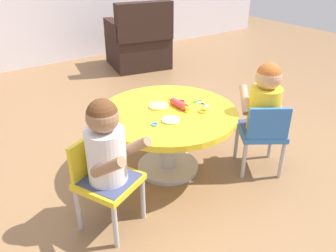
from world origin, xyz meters
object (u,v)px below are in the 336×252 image
at_px(seated_child_left, 106,145).
at_px(seated_child_right, 265,100).
at_px(child_chair_left, 104,179).
at_px(rolling_pin, 179,104).
at_px(child_chair_right, 262,133).
at_px(craft_table, 168,124).
at_px(craft_scissors, 200,103).
at_px(armchair_dark, 139,43).

distance_m(seated_child_left, seated_child_right, 1.13).
height_order(child_chair_left, rolling_pin, child_chair_left).
height_order(seated_child_left, seated_child_right, same).
bearing_deg(child_chair_right, seated_child_right, 55.78).
relative_size(craft_table, seated_child_left, 1.83).
bearing_deg(rolling_pin, seated_child_right, -39.17).
bearing_deg(child_chair_left, seated_child_left, -65.58).
distance_m(craft_table, craft_scissors, 0.28).
height_order(craft_table, child_chair_right, child_chair_right).
bearing_deg(seated_child_left, craft_table, 24.88).
bearing_deg(child_chair_right, craft_scissors, 125.25).
xyz_separation_m(craft_table, craft_scissors, (0.26, -0.02, 0.11)).
bearing_deg(armchair_dark, seated_child_left, -124.38).
bearing_deg(seated_child_right, rolling_pin, 140.83).
height_order(craft_table, seated_child_left, seated_child_left).
height_order(child_chair_left, seated_child_right, seated_child_right).
xyz_separation_m(child_chair_right, seated_child_right, (0.02, 0.03, 0.23)).
relative_size(child_chair_left, rolling_pin, 2.33).
bearing_deg(seated_child_right, seated_child_left, 175.56).
xyz_separation_m(seated_child_right, craft_scissors, (-0.28, 0.34, -0.07)).
bearing_deg(child_chair_left, craft_scissors, 13.85).
height_order(child_chair_right, rolling_pin, child_chair_right).
height_order(child_chair_right, seated_child_right, seated_child_right).
bearing_deg(child_chair_left, armchair_dark, 54.95).
height_order(seated_child_left, child_chair_right, seated_child_left).
height_order(seated_child_left, craft_scissors, seated_child_left).
height_order(craft_table, seated_child_right, seated_child_right).
distance_m(seated_child_right, craft_scissors, 0.44).
xyz_separation_m(craft_table, seated_child_left, (-0.59, -0.27, 0.17)).
distance_m(seated_child_right, armchair_dark, 2.57).
bearing_deg(rolling_pin, craft_scissors, -9.75).
relative_size(seated_child_left, craft_scissors, 3.77).
distance_m(child_chair_left, seated_child_left, 0.23).
bearing_deg(seated_child_left, armchair_dark, 55.62).
relative_size(craft_table, craft_scissors, 6.90).
relative_size(child_chair_left, craft_scissors, 3.96).
bearing_deg(child_chair_right, craft_table, 142.71).
height_order(seated_child_right, armchair_dark, armchair_dark).
distance_m(seated_child_left, armchair_dark, 2.94).
distance_m(child_chair_left, craft_scissors, 0.90).
bearing_deg(craft_table, armchair_dark, 63.55).
distance_m(armchair_dark, craft_scissors, 2.32).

